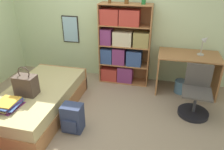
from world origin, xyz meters
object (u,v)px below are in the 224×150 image
desk (187,67)px  desk_chair (195,100)px  bookcase (122,46)px  book_stack_on_bed (8,104)px  bottle_clear (144,0)px  bed (40,100)px  backpack (73,118)px  desk_lamp (205,42)px  waste_bin (181,87)px  handbag (26,85)px

desk → desk_chair: size_ratio=1.34×
bookcase → desk: bookcase is taller
book_stack_on_bed → bottle_clear: 2.82m
bookcase → bed: bearing=-128.0°
bed → desk_chair: 2.59m
bed → book_stack_on_bed: 0.65m
book_stack_on_bed → desk: bearing=36.3°
backpack → bed: bearing=156.3°
bed → bookcase: size_ratio=1.17×
desk → desk_lamp: bearing=7.9°
waste_bin → bed: bearing=-152.6°
handbag → desk: bearing=30.8°
handbag → book_stack_on_bed: bearing=-98.5°
bed → desk_chair: size_ratio=2.29×
book_stack_on_bed → backpack: book_stack_on_bed is taller
desk_lamp → desk_chair: size_ratio=0.45×
book_stack_on_bed → bottle_clear: (1.61, 1.98, 1.20)m
book_stack_on_bed → desk_lamp: (2.75, 1.89, 0.52)m
bottle_clear → desk: bearing=-7.4°
book_stack_on_bed → desk: size_ratio=0.35×
book_stack_on_bed → desk_chair: desk_chair is taller
bed → book_stack_on_bed: book_stack_on_bed is taller
waste_bin → handbag: bearing=-149.6°
desk_lamp → bookcase: bearing=175.6°
desk_lamp → desk: bearing=-172.1°
waste_bin → bottle_clear: bearing=167.6°
desk_chair → bed: bearing=-167.6°
backpack → waste_bin: bearing=43.3°
book_stack_on_bed → desk_chair: bearing=23.2°
handbag → waste_bin: 2.83m
bookcase → desk_chair: bearing=-31.8°
desk → desk_lamp: 0.54m
book_stack_on_bed → desk_lamp: desk_lamp is taller
bottle_clear → backpack: bearing=-114.4°
handbag → bookcase: (1.17, 1.62, 0.18)m
bottle_clear → desk: 1.48m
bookcase → waste_bin: bearing=-9.9°
desk → backpack: size_ratio=2.57×
bookcase → desk_chair: 1.74m
desk_lamp → backpack: size_ratio=0.86×
desk_chair → waste_bin: bearing=105.6°
bed → bookcase: (1.11, 1.43, 0.57)m
desk → waste_bin: size_ratio=4.44×
desk_chair → backpack: size_ratio=1.91×
bed → waste_bin: (2.34, 1.21, -0.09)m
handbag → backpack: (0.78, -0.12, -0.39)m
bed → handbag: handbag is taller
desk_chair → backpack: desk_chair is taller
bookcase → desk_chair: size_ratio=1.95×
desk_chair → bottle_clear: bearing=140.6°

